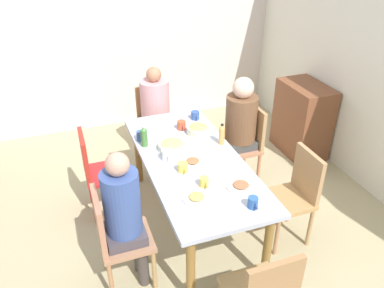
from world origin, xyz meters
name	(u,v)px	position (x,y,z in m)	size (l,w,h in m)	color
ground_plane	(192,221)	(0.00, 0.00, 0.00)	(5.71, 5.71, 0.00)	tan
wall_left	(130,31)	(-2.44, 0.00, 1.30)	(0.12, 4.24, 2.60)	silver
dining_table	(192,166)	(0.00, 0.00, 0.66)	(1.93, 0.85, 0.75)	silver
chair_0	(246,141)	(-0.48, 0.80, 0.51)	(0.40, 0.40, 0.90)	#B77859
person_0	(240,122)	(-0.48, 0.71, 0.76)	(0.33, 0.33, 1.25)	#3C493F
chair_1	(154,119)	(-1.35, 0.00, 0.51)	(0.40, 0.40, 0.90)	#A47954
person_1	(156,106)	(-1.26, 0.00, 0.72)	(0.34, 0.34, 1.19)	#253543
chair_2	(295,192)	(0.48, 0.80, 0.51)	(0.40, 0.40, 0.90)	tan
chair_4	(97,169)	(-0.48, -0.80, 0.51)	(0.40, 0.40, 0.90)	#B02325
chair_5	(115,235)	(0.48, -0.80, 0.51)	(0.40, 0.40, 0.90)	#A77657
person_5	(124,211)	(0.48, -0.71, 0.72)	(0.30, 0.30, 1.23)	#44443F
plate_0	(241,186)	(0.54, 0.22, 0.76)	(0.23, 0.23, 0.04)	silver
plate_1	(197,198)	(0.56, -0.16, 0.76)	(0.22, 0.22, 0.04)	silver
plate_2	(193,162)	(0.08, -0.02, 0.76)	(0.21, 0.21, 0.04)	white
bowl_0	(198,129)	(-0.42, 0.22, 0.79)	(0.23, 0.23, 0.09)	beige
bowl_1	(172,145)	(-0.22, -0.12, 0.79)	(0.26, 0.26, 0.08)	beige
cup_0	(195,115)	(-0.73, 0.30, 0.79)	(0.12, 0.09, 0.09)	#34569F
cup_1	(183,167)	(0.16, -0.14, 0.79)	(0.12, 0.09, 0.08)	#EBC755
cup_2	(181,125)	(-0.56, 0.09, 0.79)	(0.12, 0.09, 0.09)	#C25233
cup_3	(141,136)	(-0.48, -0.36, 0.80)	(0.12, 0.08, 0.10)	#355F9E
cup_4	(166,155)	(-0.06, -0.22, 0.80)	(0.12, 0.09, 0.10)	white
cup_5	(204,182)	(0.42, -0.05, 0.79)	(0.11, 0.08, 0.08)	#EBCC53
cup_6	(253,203)	(0.79, 0.20, 0.79)	(0.11, 0.08, 0.09)	#2F5CA2
bottle_0	(144,137)	(-0.36, -0.35, 0.85)	(0.06, 0.06, 0.21)	#447A36
bottle_1	(222,135)	(-0.15, 0.35, 0.85)	(0.06, 0.06, 0.21)	tan
side_cabinet	(302,119)	(-0.82, 1.76, 0.45)	(0.70, 0.44, 0.90)	brown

